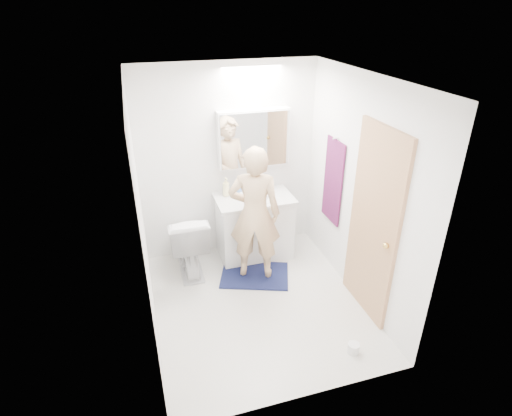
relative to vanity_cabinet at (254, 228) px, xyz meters
name	(u,v)px	position (x,y,z in m)	size (l,w,h in m)	color
floor	(258,303)	(-0.24, -0.96, -0.39)	(2.50, 2.50, 0.00)	silver
ceiling	(259,78)	(-0.24, -0.96, 2.01)	(2.50, 2.50, 0.00)	white
wall_back	(229,162)	(-0.24, 0.29, 0.81)	(2.50, 2.50, 0.00)	white
wall_front	(310,282)	(-0.24, -2.21, 0.81)	(2.50, 2.50, 0.00)	white
wall_left	(142,222)	(-1.34, -0.96, 0.81)	(2.50, 2.50, 0.00)	white
wall_right	(359,192)	(0.86, -0.96, 0.81)	(2.50, 2.50, 0.00)	white
vanity_cabinet	(254,228)	(0.00, 0.00, 0.00)	(0.90, 0.55, 0.78)	silver
countertop	(254,199)	(0.00, 0.00, 0.41)	(0.95, 0.58, 0.04)	silver
sink_basin	(254,195)	(0.00, 0.03, 0.45)	(0.36, 0.36, 0.03)	white
faucet	(249,184)	(0.00, 0.22, 0.51)	(0.02, 0.02, 0.16)	silver
medicine_cabinet	(254,138)	(0.06, 0.21, 1.11)	(0.88, 0.14, 0.70)	white
mirror_panel	(255,140)	(0.06, 0.13, 1.11)	(0.84, 0.01, 0.66)	silver
toilet	(188,242)	(-0.87, -0.11, 0.01)	(0.45, 0.79, 0.81)	white
bath_rug	(255,275)	(-0.14, -0.48, -0.38)	(0.80, 0.55, 0.02)	#161B46
person	(255,214)	(-0.14, -0.48, 0.46)	(0.58, 0.38, 1.60)	tan
door	(373,225)	(0.84, -1.31, 0.61)	(0.04, 0.80, 2.00)	tan
door_knob	(386,246)	(0.80, -1.61, 0.56)	(0.06, 0.06, 0.06)	gold
towel	(333,181)	(0.83, -0.41, 0.71)	(0.02, 0.42, 1.00)	#181137
towel_hook	(336,138)	(0.82, -0.41, 1.23)	(0.02, 0.02, 0.07)	silver
soap_bottle_a	(226,187)	(-0.32, 0.15, 0.55)	(0.09, 0.09, 0.24)	#F1E79C
soap_bottle_b	(240,186)	(-0.14, 0.18, 0.52)	(0.08, 0.08, 0.17)	#5E88CA
toothbrush_cup	(266,187)	(0.20, 0.16, 0.48)	(0.10, 0.10, 0.09)	#4061C2
toilet_paper_roll	(353,348)	(0.41, -1.90, -0.34)	(0.11, 0.11, 0.10)	white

